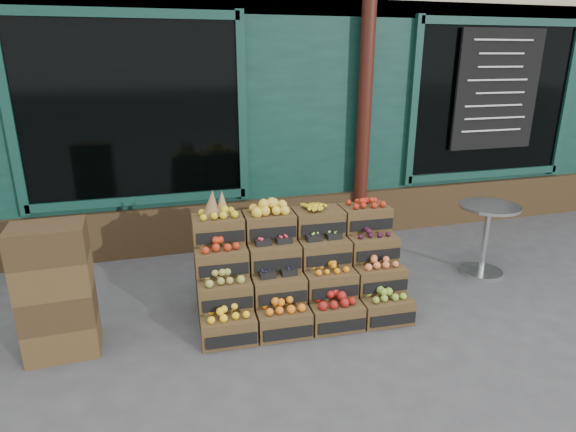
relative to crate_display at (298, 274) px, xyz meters
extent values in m
plane|color=#414144|center=(0.20, -0.37, -0.37)|extent=(60.00, 60.00, 0.00)
cube|color=#0F332A|center=(0.20, 4.83, 2.03)|extent=(12.00, 6.00, 4.80)
cube|color=#0F332A|center=(0.20, 1.88, 1.13)|extent=(12.00, 0.12, 3.00)
cube|color=#382716|center=(0.20, 1.81, -0.07)|extent=(12.00, 0.18, 0.60)
cube|color=black|center=(-1.40, 1.81, 1.38)|extent=(2.40, 0.06, 2.00)
cube|color=black|center=(3.40, 1.81, 1.38)|extent=(2.40, 0.06, 2.00)
cylinder|color=#37130C|center=(1.40, 1.68, 1.23)|extent=(0.18, 0.18, 3.20)
cube|color=black|center=(3.40, 1.73, 1.53)|extent=(1.30, 0.04, 1.60)
cube|color=#4A361D|center=(-0.74, -0.35, -0.26)|extent=(0.48, 0.35, 0.23)
cube|color=black|center=(-0.75, -0.52, -0.28)|extent=(0.43, 0.04, 0.11)
cube|color=yellow|center=(-0.74, -0.35, -0.10)|extent=(0.39, 0.27, 0.08)
cube|color=#4A361D|center=(-0.26, -0.38, -0.26)|extent=(0.48, 0.35, 0.23)
cube|color=black|center=(-0.26, -0.55, -0.28)|extent=(0.43, 0.04, 0.11)
cube|color=orange|center=(-0.26, -0.38, -0.10)|extent=(0.39, 0.27, 0.08)
cube|color=#4A361D|center=(0.23, -0.40, -0.26)|extent=(0.48, 0.35, 0.23)
cube|color=black|center=(0.22, -0.57, -0.28)|extent=(0.43, 0.04, 0.11)
cube|color=maroon|center=(0.23, -0.40, -0.09)|extent=(0.39, 0.27, 0.09)
cube|color=#4A361D|center=(0.71, -0.43, -0.26)|extent=(0.48, 0.35, 0.23)
cube|color=black|center=(0.70, -0.60, -0.28)|extent=(0.43, 0.04, 0.11)
cube|color=olive|center=(0.71, -0.43, -0.10)|extent=(0.39, 0.27, 0.08)
cube|color=#4A361D|center=(-0.73, -0.15, -0.02)|extent=(0.48, 0.35, 0.23)
cube|color=black|center=(-0.74, -0.33, -0.05)|extent=(0.43, 0.04, 0.11)
cube|color=olive|center=(-0.73, -0.15, 0.13)|extent=(0.39, 0.27, 0.08)
cube|color=#4A361D|center=(-0.25, -0.18, -0.02)|extent=(0.48, 0.35, 0.23)
cube|color=black|center=(-0.25, -0.35, -0.05)|extent=(0.43, 0.04, 0.11)
cube|color=#181836|center=(-0.25, -0.18, 0.11)|extent=(0.39, 0.27, 0.03)
cube|color=#4A361D|center=(0.24, -0.20, -0.02)|extent=(0.48, 0.35, 0.23)
cube|color=black|center=(0.23, -0.38, -0.05)|extent=(0.43, 0.04, 0.11)
cube|color=orange|center=(0.24, -0.20, 0.13)|extent=(0.39, 0.27, 0.06)
cube|color=#4A361D|center=(0.72, -0.23, -0.02)|extent=(0.48, 0.35, 0.23)
cube|color=black|center=(0.72, -0.40, -0.05)|extent=(0.43, 0.04, 0.11)
cube|color=#E0723F|center=(0.72, -0.23, 0.13)|extent=(0.39, 0.27, 0.08)
cube|color=#4A361D|center=(-0.72, 0.04, 0.21)|extent=(0.48, 0.35, 0.23)
cube|color=black|center=(-0.73, -0.13, 0.19)|extent=(0.43, 0.04, 0.11)
cube|color=#A52810|center=(-0.72, 0.04, 0.37)|extent=(0.39, 0.27, 0.08)
cube|color=#4A361D|center=(-0.24, 0.02, 0.21)|extent=(0.48, 0.35, 0.23)
cube|color=black|center=(-0.24, -0.15, 0.19)|extent=(0.43, 0.04, 0.11)
cube|color=red|center=(-0.24, 0.02, 0.34)|extent=(0.39, 0.27, 0.03)
cube|color=#4A361D|center=(0.25, -0.01, 0.21)|extent=(0.48, 0.35, 0.23)
cube|color=black|center=(0.24, -0.18, 0.19)|extent=(0.43, 0.04, 0.11)
cube|color=#8BB44A|center=(0.25, -0.01, 0.34)|extent=(0.39, 0.27, 0.03)
cube|color=#4A361D|center=(0.73, -0.03, 0.21)|extent=(0.48, 0.35, 0.23)
cube|color=black|center=(0.73, -0.20, 0.19)|extent=(0.43, 0.04, 0.11)
cube|color=black|center=(0.73, -0.03, 0.36)|extent=(0.39, 0.27, 0.06)
cube|color=#4A361D|center=(-0.71, 0.24, 0.45)|extent=(0.48, 0.35, 0.23)
cube|color=black|center=(-0.72, 0.07, 0.42)|extent=(0.43, 0.04, 0.11)
cube|color=gold|center=(-0.71, 0.24, 0.60)|extent=(0.39, 0.27, 0.08)
cube|color=#4A361D|center=(-0.22, 0.22, 0.45)|extent=(0.48, 0.35, 0.23)
cube|color=black|center=(-0.23, 0.04, 0.42)|extent=(0.43, 0.04, 0.11)
cube|color=gold|center=(-0.22, 0.22, 0.62)|extent=(0.39, 0.27, 0.11)
cube|color=#4A361D|center=(0.26, 0.19, 0.45)|extent=(0.48, 0.35, 0.23)
cube|color=black|center=(0.25, 0.02, 0.42)|extent=(0.43, 0.04, 0.11)
cube|color=gold|center=(0.26, 0.19, 0.60)|extent=(0.39, 0.27, 0.07)
cube|color=#4A361D|center=(0.74, 0.17, 0.45)|extent=(0.48, 0.35, 0.23)
cube|color=black|center=(0.74, -0.01, 0.42)|extent=(0.43, 0.04, 0.11)
cube|color=#A52210|center=(0.74, 0.17, 0.60)|extent=(0.39, 0.27, 0.07)
cube|color=#382716|center=(0.00, -0.19, -0.26)|extent=(1.94, 0.42, 0.23)
cube|color=#382716|center=(0.01, 0.01, -0.14)|extent=(1.94, 0.42, 0.47)
cube|color=#382716|center=(0.02, 0.20, -0.02)|extent=(1.94, 0.42, 0.70)
cone|color=olive|center=(-0.75, 0.24, 0.70)|extent=(0.16, 0.16, 0.27)
cone|color=olive|center=(-0.66, 0.28, 0.68)|extent=(0.14, 0.14, 0.23)
cube|color=#4A361D|center=(-2.08, -0.15, -0.23)|extent=(0.57, 0.40, 0.28)
cube|color=#382716|center=(-2.08, -0.15, 0.05)|extent=(0.57, 0.40, 0.28)
cube|color=#4A361D|center=(-2.08, -0.15, 0.33)|extent=(0.57, 0.40, 0.28)
cube|color=#382716|center=(-2.08, -0.15, 0.61)|extent=(0.57, 0.40, 0.28)
cylinder|color=silver|center=(2.25, 0.20, -0.36)|extent=(0.47, 0.47, 0.03)
cylinder|color=silver|center=(2.25, 0.20, 0.02)|extent=(0.06, 0.06, 0.77)
cylinder|color=silver|center=(2.25, 0.20, 0.42)|extent=(0.64, 0.64, 0.03)
imported|color=#1E6A24|center=(-1.39, 2.46, 0.66)|extent=(0.81, 0.59, 2.07)
camera|label=1|loc=(-1.26, -3.98, 1.98)|focal=30.00mm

